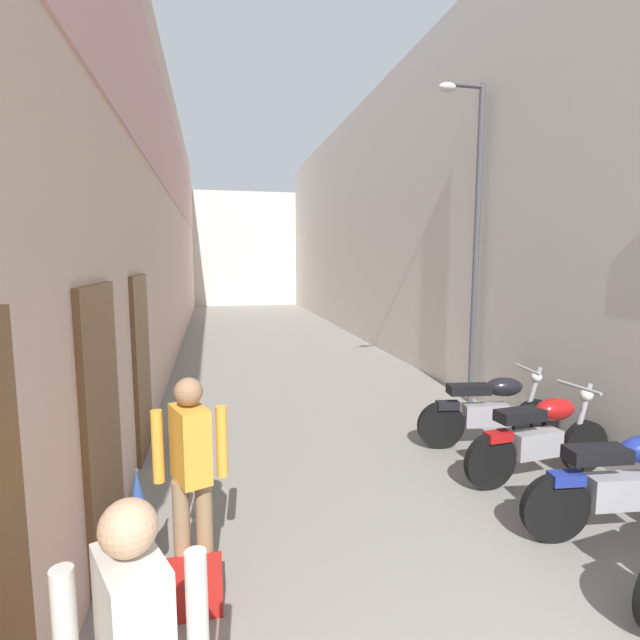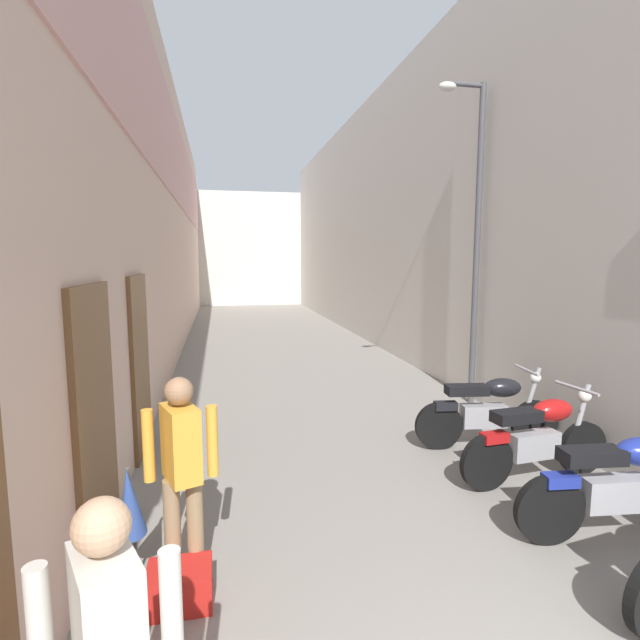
{
  "view_description": "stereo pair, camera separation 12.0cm",
  "coord_description": "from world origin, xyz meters",
  "px_view_note": "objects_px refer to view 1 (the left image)",
  "views": [
    {
      "loc": [
        -1.73,
        -0.52,
        2.39
      ],
      "look_at": [
        0.04,
        7.34,
        1.37
      ],
      "focal_mm": 26.98,
      "sensor_mm": 36.0,
      "label": 1
    },
    {
      "loc": [
        -1.61,
        -0.55,
        2.39
      ],
      "look_at": [
        0.04,
        7.34,
        1.37
      ],
      "focal_mm": 26.98,
      "sensor_mm": 36.0,
      "label": 2
    }
  ],
  "objects_px": {
    "pedestrian_mid_alley": "(191,467)",
    "plastic_crate": "(190,588)",
    "umbrella_leaning": "(139,504)",
    "motorcycle_second": "(626,482)",
    "street_lamp": "(473,224)",
    "motorcycle_third": "(541,436)",
    "motorcycle_fourth": "(490,409)"
  },
  "relations": [
    {
      "from": "motorcycle_second",
      "to": "plastic_crate",
      "type": "bearing_deg",
      "value": -179.14
    },
    {
      "from": "motorcycle_second",
      "to": "pedestrian_mid_alley",
      "type": "relative_size",
      "value": 1.18
    },
    {
      "from": "motorcycle_second",
      "to": "pedestrian_mid_alley",
      "type": "xyz_separation_m",
      "value": [
        -3.59,
        0.16,
        0.42
      ]
    },
    {
      "from": "plastic_crate",
      "to": "street_lamp",
      "type": "xyz_separation_m",
      "value": [
        4.32,
        3.95,
        2.82
      ]
    },
    {
      "from": "motorcycle_third",
      "to": "street_lamp",
      "type": "xyz_separation_m",
      "value": [
        0.71,
        2.8,
        2.46
      ]
    },
    {
      "from": "pedestrian_mid_alley",
      "to": "street_lamp",
      "type": "relative_size",
      "value": 0.31
    },
    {
      "from": "motorcycle_third",
      "to": "street_lamp",
      "type": "distance_m",
      "value": 3.79
    },
    {
      "from": "motorcycle_fourth",
      "to": "umbrella_leaning",
      "type": "relative_size",
      "value": 1.91
    },
    {
      "from": "motorcycle_third",
      "to": "motorcycle_fourth",
      "type": "distance_m",
      "value": 0.97
    },
    {
      "from": "pedestrian_mid_alley",
      "to": "street_lamp",
      "type": "bearing_deg",
      "value": 41.03
    },
    {
      "from": "motorcycle_second",
      "to": "umbrella_leaning",
      "type": "distance_m",
      "value": 3.97
    },
    {
      "from": "street_lamp",
      "to": "plastic_crate",
      "type": "bearing_deg",
      "value": -137.57
    },
    {
      "from": "motorcycle_second",
      "to": "motorcycle_third",
      "type": "height_order",
      "value": "same"
    },
    {
      "from": "motorcycle_fourth",
      "to": "street_lamp",
      "type": "height_order",
      "value": "street_lamp"
    },
    {
      "from": "pedestrian_mid_alley",
      "to": "plastic_crate",
      "type": "height_order",
      "value": "pedestrian_mid_alley"
    },
    {
      "from": "motorcycle_second",
      "to": "pedestrian_mid_alley",
      "type": "bearing_deg",
      "value": 177.51
    },
    {
      "from": "motorcycle_second",
      "to": "street_lamp",
      "type": "distance_m",
      "value": 4.66
    },
    {
      "from": "plastic_crate",
      "to": "umbrella_leaning",
      "type": "distance_m",
      "value": 0.67
    },
    {
      "from": "pedestrian_mid_alley",
      "to": "umbrella_leaning",
      "type": "distance_m",
      "value": 0.43
    },
    {
      "from": "motorcycle_third",
      "to": "street_lamp",
      "type": "height_order",
      "value": "street_lamp"
    },
    {
      "from": "motorcycle_third",
      "to": "plastic_crate",
      "type": "bearing_deg",
      "value": -162.3
    },
    {
      "from": "motorcycle_second",
      "to": "motorcycle_third",
      "type": "relative_size",
      "value": 1.0
    },
    {
      "from": "motorcycle_fourth",
      "to": "plastic_crate",
      "type": "relative_size",
      "value": 4.19
    },
    {
      "from": "motorcycle_fourth",
      "to": "pedestrian_mid_alley",
      "type": "distance_m",
      "value": 4.1
    },
    {
      "from": "street_lamp",
      "to": "motorcycle_fourth",
      "type": "bearing_deg",
      "value": -111.18
    },
    {
      "from": "motorcycle_second",
      "to": "street_lamp",
      "type": "xyz_separation_m",
      "value": [
        0.71,
        3.9,
        2.46
      ]
    },
    {
      "from": "pedestrian_mid_alley",
      "to": "street_lamp",
      "type": "height_order",
      "value": "street_lamp"
    },
    {
      "from": "motorcycle_second",
      "to": "umbrella_leaning",
      "type": "relative_size",
      "value": 1.91
    },
    {
      "from": "motorcycle_second",
      "to": "motorcycle_fourth",
      "type": "bearing_deg",
      "value": 90.0
    },
    {
      "from": "street_lamp",
      "to": "motorcycle_second",
      "type": "bearing_deg",
      "value": -100.27
    },
    {
      "from": "motorcycle_third",
      "to": "pedestrian_mid_alley",
      "type": "relative_size",
      "value": 1.18
    },
    {
      "from": "plastic_crate",
      "to": "umbrella_leaning",
      "type": "height_order",
      "value": "umbrella_leaning"
    }
  ]
}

